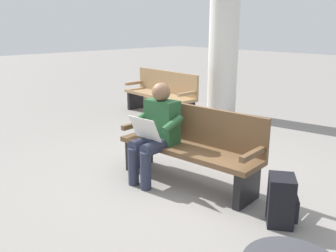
{
  "coord_description": "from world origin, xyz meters",
  "views": [
    {
      "loc": [
        -2.76,
        2.96,
        1.83
      ],
      "look_at": [
        0.17,
        0.15,
        0.7
      ],
      "focal_mm": 39.09,
      "sensor_mm": 36.0,
      "label": 1
    }
  ],
  "objects_px": {
    "bench_far": "(162,93)",
    "backpack": "(281,201)",
    "person_seated": "(156,130)",
    "bench_near": "(191,145)",
    "support_pillar": "(224,36)"
  },
  "relations": [
    {
      "from": "bench_far",
      "to": "backpack",
      "type": "bearing_deg",
      "value": 154.34
    },
    {
      "from": "person_seated",
      "to": "bench_far",
      "type": "xyz_separation_m",
      "value": [
        2.4,
        -2.31,
        -0.17
      ]
    },
    {
      "from": "bench_near",
      "to": "backpack",
      "type": "distance_m",
      "value": 1.28
    },
    {
      "from": "bench_far",
      "to": "support_pillar",
      "type": "relative_size",
      "value": 0.57
    },
    {
      "from": "bench_near",
      "to": "backpack",
      "type": "xyz_separation_m",
      "value": [
        -1.26,
        0.1,
        -0.22
      ]
    },
    {
      "from": "support_pillar",
      "to": "bench_near",
      "type": "bearing_deg",
      "value": 122.41
    },
    {
      "from": "bench_near",
      "to": "bench_far",
      "type": "distance_m",
      "value": 3.4
    },
    {
      "from": "person_seated",
      "to": "backpack",
      "type": "height_order",
      "value": "person_seated"
    },
    {
      "from": "person_seated",
      "to": "bench_near",
      "type": "bearing_deg",
      "value": -146.09
    },
    {
      "from": "bench_near",
      "to": "person_seated",
      "type": "height_order",
      "value": "person_seated"
    },
    {
      "from": "bench_near",
      "to": "support_pillar",
      "type": "xyz_separation_m",
      "value": [
        1.9,
        -2.99,
        1.14
      ]
    },
    {
      "from": "person_seated",
      "to": "backpack",
      "type": "xyz_separation_m",
      "value": [
        -1.58,
        -0.16,
        -0.39
      ]
    },
    {
      "from": "backpack",
      "to": "bench_far",
      "type": "relative_size",
      "value": 0.26
    },
    {
      "from": "backpack",
      "to": "support_pillar",
      "type": "relative_size",
      "value": 0.15
    },
    {
      "from": "person_seated",
      "to": "support_pillar",
      "type": "height_order",
      "value": "support_pillar"
    }
  ]
}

